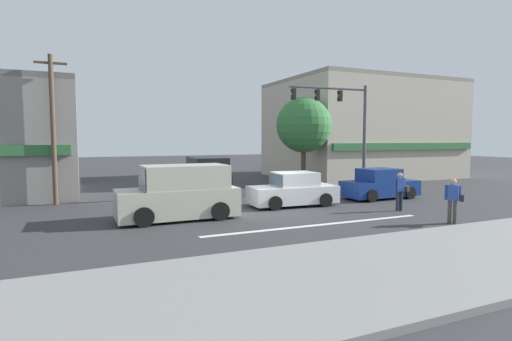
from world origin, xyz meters
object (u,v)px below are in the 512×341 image
van_parked_curbside (180,194)px  sedan_crossing_leftbound (293,191)px  pedestrian_foreground_with_bag (453,198)px  street_tree (304,125)px  utility_pole_near_left (53,127)px  sedan_approaching_near (380,185)px  pedestrian_far_side (400,189)px  traffic_light_mast (345,118)px  van_crossing_rightbound (206,176)px

van_parked_curbside → sedan_crossing_leftbound: 5.66m
sedan_crossing_leftbound → pedestrian_foreground_with_bag: pedestrian_foreground_with_bag is taller
street_tree → utility_pole_near_left: size_ratio=0.84×
sedan_approaching_near → pedestrian_far_side: 3.69m
traffic_light_mast → van_parked_curbside: bearing=-161.2°
utility_pole_near_left → sedan_approaching_near: bearing=-16.7°
van_crossing_rightbound → sedan_crossing_leftbound: (2.54, -5.54, -0.29)m
utility_pole_near_left → pedestrian_foreground_with_bag: size_ratio=4.22×
sedan_crossing_leftbound → sedan_approaching_near: bearing=1.9°
street_tree → van_parked_curbside: bearing=-142.7°
traffic_light_mast → utility_pole_near_left: bearing=171.4°
street_tree → pedestrian_foreground_with_bag: street_tree is taller
utility_pole_near_left → van_parked_curbside: utility_pole_near_left is taller
sedan_crossing_leftbound → pedestrian_foreground_with_bag: size_ratio=2.50×
van_crossing_rightbound → van_parked_curbside: same height
pedestrian_far_side → street_tree: bearing=84.3°
street_tree → sedan_crossing_leftbound: bearing=-124.1°
sedan_approaching_near → sedan_crossing_leftbound: same height
street_tree → sedan_approaching_near: bearing=-83.6°
traffic_light_mast → pedestrian_foreground_with_bag: bearing=-99.1°
street_tree → pedestrian_foreground_with_bag: size_ratio=3.53×
traffic_light_mast → pedestrian_far_side: traffic_light_mast is taller
street_tree → van_crossing_rightbound: 7.84m
sedan_crossing_leftbound → pedestrian_far_side: (3.59, -3.07, 0.24)m
traffic_light_mast → pedestrian_foreground_with_bag: (-1.36, -8.47, -3.35)m
pedestrian_far_side → sedan_approaching_near: bearing=62.0°
traffic_light_mast → sedan_crossing_leftbound: traffic_light_mast is taller
van_crossing_rightbound → van_parked_curbside: bearing=-115.0°
pedestrian_foreground_with_bag → sedan_approaching_near: bearing=73.0°
sedan_approaching_near → pedestrian_far_side: bearing=-118.0°
utility_pole_near_left → sedan_crossing_leftbound: utility_pole_near_left is taller
utility_pole_near_left → sedan_crossing_leftbound: size_ratio=1.69×
utility_pole_near_left → van_parked_curbside: 7.89m
sedan_crossing_leftbound → pedestrian_foreground_with_bag: 6.83m
van_crossing_rightbound → sedan_crossing_leftbound: 6.10m
traffic_light_mast → pedestrian_foreground_with_bag: 9.21m
street_tree → van_crossing_rightbound: size_ratio=1.25×
sedan_approaching_near → traffic_light_mast: bearing=101.7°
utility_pole_near_left → van_parked_curbside: size_ratio=1.53×
van_crossing_rightbound → pedestrian_foreground_with_bag: 12.91m
street_tree → traffic_light_mast: (0.24, -4.19, 0.26)m
van_crossing_rightbound → pedestrian_foreground_with_bag: bearing=-62.3°
van_parked_curbside → pedestrian_far_side: 9.40m
traffic_light_mast → sedan_approaching_near: 4.35m
sedan_approaching_near → pedestrian_foreground_with_bag: pedestrian_foreground_with_bag is taller
sedan_approaching_near → pedestrian_foreground_with_bag: size_ratio=2.47×
utility_pole_near_left → traffic_light_mast: size_ratio=1.14×
pedestrian_foreground_with_bag → utility_pole_near_left: bearing=141.8°
van_crossing_rightbound → pedestrian_far_side: bearing=-54.6°
traffic_light_mast → van_parked_curbside: 11.46m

